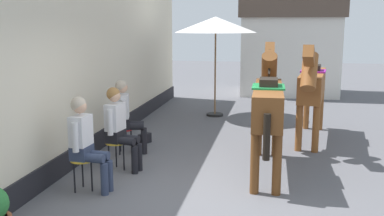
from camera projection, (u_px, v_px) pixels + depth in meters
ground_plane at (227, 143)px, 9.17m from camera, size 40.00×40.00×0.00m
pub_facade_wall at (75, 74)px, 7.89m from camera, size 0.34×14.00×3.40m
distant_cottage at (290, 41)px, 15.43m from camera, size 3.40×2.60×3.50m
seated_visitor_near at (85, 139)px, 6.41m from camera, size 0.61×0.49×1.39m
seated_visitor_middle at (119, 125)px, 7.35m from camera, size 0.61×0.48×1.39m
seated_visitor_far at (126, 113)px, 8.32m from camera, size 0.61×0.48×1.39m
saddled_horse_near at (268, 102)px, 7.28m from camera, size 0.51×3.00×2.06m
saddled_horse_far at (312, 86)px, 9.16m from camera, size 0.73×2.99×2.06m
cafe_parasol at (216, 25)px, 11.45m from camera, size 2.10×2.10×2.58m
satchel_bag at (145, 138)px, 9.15m from camera, size 0.23×0.30×0.20m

